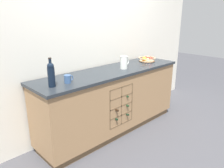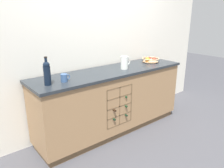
# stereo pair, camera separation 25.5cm
# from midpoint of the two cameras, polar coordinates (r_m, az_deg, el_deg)

# --- Properties ---
(ground_plane) EXTENTS (14.00, 14.00, 0.00)m
(ground_plane) POSITION_cam_midpoint_polar(r_m,az_deg,el_deg) (3.36, -2.22, -11.73)
(ground_plane) COLOR #424247
(back_wall) EXTENTS (4.65, 0.06, 2.55)m
(back_wall) POSITION_cam_midpoint_polar(r_m,az_deg,el_deg) (3.21, -6.76, 10.92)
(back_wall) COLOR silver
(back_wall) RESTS_ON ground_plane
(kitchen_island) EXTENTS (2.29, 0.63, 0.92)m
(kitchen_island) POSITION_cam_midpoint_polar(r_m,az_deg,el_deg) (3.15, -2.31, -4.37)
(kitchen_island) COLOR brown
(kitchen_island) RESTS_ON ground_plane
(fruit_bowl) EXTENTS (0.28, 0.28, 0.08)m
(fruit_bowl) POSITION_cam_midpoint_polar(r_m,az_deg,el_deg) (3.58, 7.11, 6.50)
(fruit_bowl) COLOR tan
(fruit_bowl) RESTS_ON kitchen_island
(white_pitcher) EXTENTS (0.16, 0.11, 0.18)m
(white_pitcher) POSITION_cam_midpoint_polar(r_m,az_deg,el_deg) (3.07, 0.78, 5.70)
(white_pitcher) COLOR silver
(white_pitcher) RESTS_ON kitchen_island
(ceramic_mug) EXTENTS (0.11, 0.08, 0.09)m
(ceramic_mug) POSITION_cam_midpoint_polar(r_m,az_deg,el_deg) (2.51, -14.33, 1.26)
(ceramic_mug) COLOR #385684
(ceramic_mug) RESTS_ON kitchen_island
(standing_wine_bottle) EXTENTS (0.08, 0.08, 0.31)m
(standing_wine_bottle) POSITION_cam_midpoint_polar(r_m,az_deg,el_deg) (2.40, -18.59, 2.47)
(standing_wine_bottle) COLOR black
(standing_wine_bottle) RESTS_ON kitchen_island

